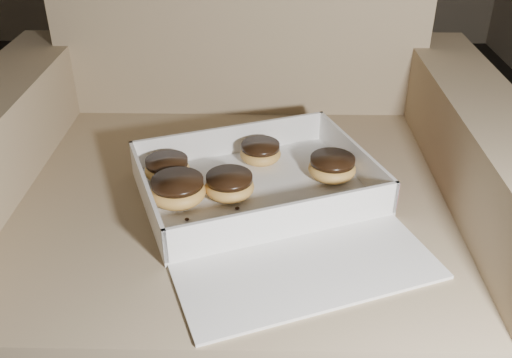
{
  "coord_description": "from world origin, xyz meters",
  "views": [
    {
      "loc": [
        0.85,
        -0.68,
        0.94
      ],
      "look_at": [
        0.84,
        0.1,
        0.46
      ],
      "focal_mm": 40.0,
      "sensor_mm": 36.0,
      "label": 1
    }
  ],
  "objects": [
    {
      "name": "armchair",
      "position": [
        0.8,
        0.19,
        0.31
      ],
      "size": [
        0.93,
        0.79,
        0.97
      ],
      "color": "#988261",
      "rests_on": "floor"
    },
    {
      "name": "bakery_box",
      "position": [
        0.85,
        0.07,
        0.45
      ],
      "size": [
        0.48,
        0.52,
        0.06
      ],
      "rotation": [
        0.0,
        0.0,
        0.36
      ],
      "color": "white",
      "rests_on": "armchair"
    },
    {
      "name": "donut_a",
      "position": [
        0.72,
        0.06,
        0.47
      ],
      "size": [
        0.09,
        0.09,
        0.04
      ],
      "color": "gold",
      "rests_on": "bakery_box"
    },
    {
      "name": "donut_b",
      "position": [
        0.8,
        0.08,
        0.46
      ],
      "size": [
        0.08,
        0.08,
        0.04
      ],
      "color": "gold",
      "rests_on": "bakery_box"
    },
    {
      "name": "donut_c",
      "position": [
        0.69,
        0.13,
        0.46
      ],
      "size": [
        0.08,
        0.08,
        0.04
      ],
      "color": "gold",
      "rests_on": "bakery_box"
    },
    {
      "name": "donut_d",
      "position": [
        0.96,
        0.14,
        0.46
      ],
      "size": [
        0.08,
        0.08,
        0.04
      ],
      "color": "gold",
      "rests_on": "bakery_box"
    },
    {
      "name": "donut_e",
      "position": [
        0.84,
        0.19,
        0.46
      ],
      "size": [
        0.07,
        0.07,
        0.04
      ],
      "color": "gold",
      "rests_on": "bakery_box"
    },
    {
      "name": "crumb_a",
      "position": [
        0.71,
        0.04,
        0.45
      ],
      "size": [
        0.01,
        0.01,
        0.0
      ],
      "primitive_type": "ellipsoid",
      "color": "black",
      "rests_on": "bakery_box"
    },
    {
      "name": "crumb_b",
      "position": [
        0.81,
        0.05,
        0.45
      ],
      "size": [
        0.01,
        0.01,
        0.0
      ],
      "primitive_type": "ellipsoid",
      "color": "black",
      "rests_on": "bakery_box"
    },
    {
      "name": "crumb_c",
      "position": [
        0.79,
        0.01,
        0.45
      ],
      "size": [
        0.01,
        0.01,
        0.0
      ],
      "primitive_type": "ellipsoid",
      "color": "black",
      "rests_on": "bakery_box"
    },
    {
      "name": "crumb_d",
      "position": [
        0.73,
        0.01,
        0.45
      ],
      "size": [
        0.01,
        0.01,
        0.0
      ],
      "primitive_type": "ellipsoid",
      "color": "black",
      "rests_on": "bakery_box"
    }
  ]
}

